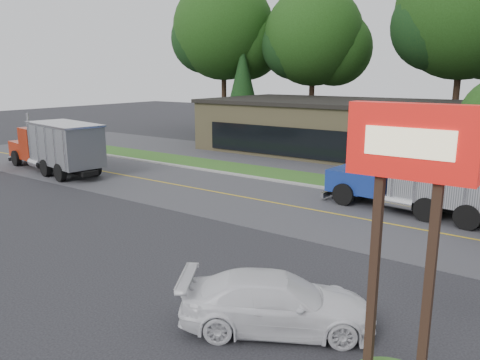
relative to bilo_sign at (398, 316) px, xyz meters
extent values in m
plane|color=#36363C|center=(-10.50, 2.50, -2.02)|extent=(140.00, 140.00, 0.00)
cube|color=#55555A|center=(-10.50, 11.50, -2.02)|extent=(60.00, 8.00, 0.02)
cube|color=gold|center=(-10.50, 11.50, -2.02)|extent=(60.00, 0.12, 0.01)
cube|color=#9E9E99|center=(-10.50, 15.70, -2.02)|extent=(60.00, 0.30, 0.12)
cube|color=#336522|center=(-10.50, 17.50, -2.02)|extent=(60.00, 3.40, 0.03)
cube|color=#55555A|center=(-10.50, 22.50, -2.02)|extent=(60.00, 7.00, 0.02)
cube|color=#93845A|center=(-8.50, 28.50, -0.02)|extent=(32.00, 12.00, 4.00)
cube|color=#332116|center=(-0.50, 0.00, 0.58)|extent=(0.16, 0.16, 5.00)
cube|color=#332116|center=(0.50, 0.00, 0.58)|extent=(0.16, 0.16, 5.00)
cube|color=red|center=(0.00, 0.00, 3.28)|extent=(2.20, 0.35, 1.30)
cube|color=beige|center=(0.00, -0.19, 3.28)|extent=(1.50, 0.04, 0.50)
cube|color=beige|center=(0.00, 0.19, 3.28)|extent=(1.50, 0.04, 0.50)
cylinder|color=#382619|center=(-30.50, 34.50, 1.00)|extent=(0.56, 0.56, 6.04)
sphere|color=#1B3C10|center=(-30.50, 34.50, 9.19)|extent=(11.04, 11.04, 11.04)
sphere|color=#1B3C10|center=(-28.43, 35.88, 7.81)|extent=(8.28, 8.28, 8.28)
sphere|color=black|center=(-32.23, 33.46, 8.16)|extent=(7.59, 7.59, 7.59)
cylinder|color=#382619|center=(-20.50, 36.50, 0.71)|extent=(0.56, 0.56, 5.46)
sphere|color=#1B3C10|center=(-20.50, 36.50, 8.13)|extent=(9.99, 9.99, 9.99)
sphere|color=#1B3C10|center=(-18.63, 37.75, 6.88)|extent=(7.49, 7.49, 7.49)
sphere|color=black|center=(-22.06, 35.56, 7.19)|extent=(6.87, 6.87, 6.87)
cylinder|color=#382619|center=(-6.50, 36.50, 1.08)|extent=(0.56, 0.56, 6.21)
sphere|color=#1B3C10|center=(-6.50, 36.50, 9.52)|extent=(11.36, 11.36, 11.36)
sphere|color=black|center=(-8.28, 35.43, 8.45)|extent=(7.81, 7.81, 7.81)
cylinder|color=#382619|center=(-26.50, 32.50, -1.52)|extent=(0.44, 0.44, 1.00)
cone|color=black|center=(-26.50, 32.50, 3.16)|extent=(4.15, 4.15, 8.49)
cube|color=black|center=(-25.65, 9.67, -1.45)|extent=(9.54, 2.53, 0.28)
cube|color=#B2270C|center=(-29.73, 10.34, -0.90)|extent=(2.62, 2.64, 1.10)
cube|color=#B2270C|center=(-27.89, 10.04, -0.30)|extent=(2.02, 2.64, 2.20)
cube|color=black|center=(-28.61, 10.16, 0.10)|extent=(0.40, 2.08, 0.90)
cube|color=silver|center=(-24.02, 9.40, 0.00)|extent=(6.01, 3.39, 2.50)
cube|color=silver|center=(-24.02, 9.40, 1.30)|extent=(6.18, 3.56, 0.12)
cylinder|color=black|center=(-29.34, 11.44, -1.45)|extent=(1.14, 0.52, 1.10)
cylinder|color=black|center=(-29.71, 9.18, -1.45)|extent=(1.14, 0.52, 1.10)
cylinder|color=black|center=(-23.43, 10.47, -1.45)|extent=(1.14, 0.52, 1.10)
cylinder|color=black|center=(-23.80, 8.20, -1.45)|extent=(1.14, 0.52, 1.10)
cube|color=black|center=(-3.35, 14.00, -1.45)|extent=(7.88, 1.73, 0.28)
cube|color=navy|center=(-6.73, 14.32, -0.90)|extent=(2.08, 2.47, 1.10)
cube|color=navy|center=(-5.21, 14.18, -0.30)|extent=(1.58, 2.52, 2.20)
cube|color=black|center=(-5.80, 14.23, 0.10)|extent=(0.26, 2.10, 0.90)
cube|color=silver|center=(-1.99, 13.87, 0.00)|extent=(4.89, 2.93, 2.50)
cube|color=silver|center=(-1.99, 13.87, 1.30)|extent=(5.06, 3.09, 0.12)
cylinder|color=black|center=(-6.46, 15.45, -1.45)|extent=(1.13, 0.45, 1.10)
cylinder|color=black|center=(-6.67, 13.16, -1.45)|extent=(1.13, 0.45, 1.10)
cylinder|color=black|center=(-1.55, 14.98, -1.45)|extent=(1.13, 0.45, 1.10)
cylinder|color=black|center=(-1.76, 12.70, -1.45)|extent=(1.13, 0.45, 1.10)
imported|color=white|center=(-3.39, 1.29, -1.30)|extent=(5.31, 4.29, 1.44)
camera|label=1|loc=(2.22, -8.18, 4.41)|focal=35.00mm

